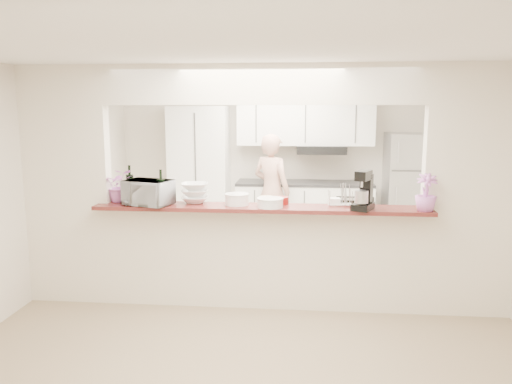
# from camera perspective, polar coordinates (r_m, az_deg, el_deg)

# --- Properties ---
(floor) EXTENTS (6.00, 6.00, 0.00)m
(floor) POSITION_cam_1_polar(r_m,az_deg,el_deg) (5.42, 0.58, -12.89)
(floor) COLOR gray
(floor) RESTS_ON ground
(tile_overlay) EXTENTS (5.00, 2.90, 0.01)m
(tile_overlay) POSITION_cam_1_polar(r_m,az_deg,el_deg) (6.87, 1.67, -7.93)
(tile_overlay) COLOR beige
(tile_overlay) RESTS_ON floor
(partition) EXTENTS (5.00, 0.15, 2.50)m
(partition) POSITION_cam_1_polar(r_m,az_deg,el_deg) (5.04, 0.60, 2.88)
(partition) COLOR white
(partition) RESTS_ON floor
(bar_counter) EXTENTS (3.40, 0.38, 1.09)m
(bar_counter) POSITION_cam_1_polar(r_m,az_deg,el_deg) (5.22, 0.58, -7.06)
(bar_counter) COLOR white
(bar_counter) RESTS_ON floor
(kitchen_cabinets) EXTENTS (3.15, 0.62, 2.25)m
(kitchen_cabinets) POSITION_cam_1_polar(r_m,az_deg,el_deg) (7.81, 0.89, 1.50)
(kitchen_cabinets) COLOR white
(kitchen_cabinets) RESTS_ON floor
(refrigerator) EXTENTS (0.75, 0.70, 1.70)m
(refrigerator) POSITION_cam_1_polar(r_m,az_deg,el_deg) (7.91, 17.22, 0.26)
(refrigerator) COLOR #B3B3B8
(refrigerator) RESTS_ON floor
(flower_left) EXTENTS (0.37, 0.34, 0.35)m
(flower_left) POSITION_cam_1_polar(r_m,az_deg,el_deg) (5.45, -15.32, 0.74)
(flower_left) COLOR #CE6DB3
(flower_left) RESTS_ON bar_counter
(wine_bottle_a) EXTENTS (0.08, 0.08, 0.39)m
(wine_bottle_a) POSITION_cam_1_polar(r_m,az_deg,el_deg) (5.44, -14.20, 0.52)
(wine_bottle_a) COLOR black
(wine_bottle_a) RESTS_ON bar_counter
(wine_bottle_b) EXTENTS (0.07, 0.07, 0.37)m
(wine_bottle_b) POSITION_cam_1_polar(r_m,az_deg,el_deg) (5.11, -10.78, 0.01)
(wine_bottle_b) COLOR black
(wine_bottle_b) RESTS_ON bar_counter
(toaster_oven) EXTENTS (0.53, 0.43, 0.26)m
(toaster_oven) POSITION_cam_1_polar(r_m,az_deg,el_deg) (5.21, -12.21, -0.06)
(toaster_oven) COLOR silver
(toaster_oven) RESTS_ON bar_counter
(serving_bowls) EXTENTS (0.30, 0.30, 0.21)m
(serving_bowls) POSITION_cam_1_polar(r_m,az_deg,el_deg) (5.24, -7.01, -0.14)
(serving_bowls) COLOR white
(serving_bowls) RESTS_ON bar_counter
(plate_stack_a) EXTENTS (0.25, 0.25, 0.12)m
(plate_stack_a) POSITION_cam_1_polar(r_m,az_deg,el_deg) (5.11, -2.21, -0.83)
(plate_stack_a) COLOR white
(plate_stack_a) RESTS_ON bar_counter
(plate_stack_b) EXTENTS (0.27, 0.27, 0.09)m
(plate_stack_b) POSITION_cam_1_polar(r_m,az_deg,el_deg) (4.98, 1.64, -1.22)
(plate_stack_b) COLOR white
(plate_stack_b) RESTS_ON bar_counter
(red_bowl) EXTENTS (0.16, 0.16, 0.07)m
(red_bowl) POSITION_cam_1_polar(r_m,az_deg,el_deg) (5.16, 2.88, -0.97)
(red_bowl) COLOR maroon
(red_bowl) RESTS_ON bar_counter
(tan_bowl) EXTENTS (0.16, 0.16, 0.07)m
(tan_bowl) POSITION_cam_1_polar(r_m,az_deg,el_deg) (5.17, 1.22, -0.93)
(tan_bowl) COLOR beige
(tan_bowl) RESTS_ON bar_counter
(utensil_caddy) EXTENTS (0.25, 0.16, 0.23)m
(utensil_caddy) POSITION_cam_1_polar(r_m,az_deg,el_deg) (5.13, 9.58, -0.48)
(utensil_caddy) COLOR silver
(utensil_caddy) RESTS_ON bar_counter
(stand_mixer) EXTENTS (0.26, 0.30, 0.39)m
(stand_mixer) POSITION_cam_1_polar(r_m,az_deg,el_deg) (4.96, 12.21, -0.02)
(stand_mixer) COLOR black
(stand_mixer) RESTS_ON bar_counter
(flower_right) EXTENTS (0.21, 0.21, 0.36)m
(flower_right) POSITION_cam_1_polar(r_m,az_deg,el_deg) (5.05, 18.87, -0.05)
(flower_right) COLOR #CB6ECD
(flower_right) RESTS_ON bar_counter
(person) EXTENTS (0.74, 0.67, 1.69)m
(person) POSITION_cam_1_polar(r_m,az_deg,el_deg) (7.41, 1.80, 0.05)
(person) COLOR tan
(person) RESTS_ON floor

